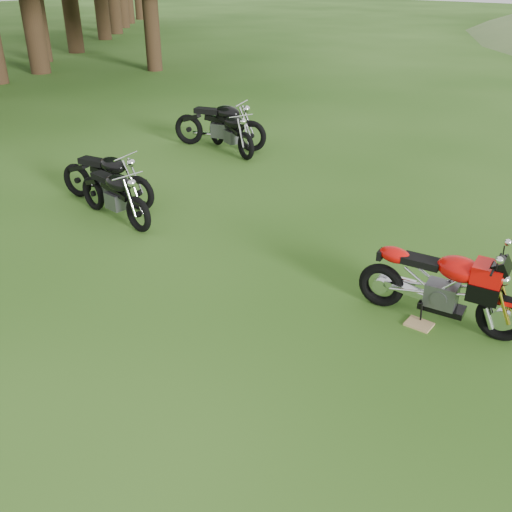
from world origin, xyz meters
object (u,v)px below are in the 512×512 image
Objects in this scene: plywood_board at (419,324)px; vintage_moto_c at (231,130)px; sport_motorcycle at (442,280)px; vintage_moto_b at (106,176)px; vintage_moto_a at (114,193)px; vintage_moto_d at (219,123)px.

vintage_moto_c reaches higher than plywood_board.
sport_motorcycle is 5.66m from vintage_moto_b.
plywood_board is (-0.10, -0.19, -0.52)m from sport_motorcycle.
plywood_board is 0.16× the size of vintage_moto_c.
vintage_moto_a is 0.97× the size of vintage_moto_c.
vintage_moto_a is at bearing -55.56° from vintage_moto_c.
plywood_board is at bearing -48.09° from vintage_moto_d.
vintage_moto_c is 0.86× the size of vintage_moto_d.
vintage_moto_a is (-4.89, -0.32, 0.44)m from plywood_board.
vintage_moto_d is at bearing 114.35° from vintage_moto_a.
vintage_moto_b is at bearing 179.58° from plywood_board.
sport_motorcycle is at bearing 61.82° from plywood_board.
vintage_moto_c is (-5.93, 3.49, 0.45)m from plywood_board.
vintage_moto_a is 0.75m from vintage_moto_b.
vintage_moto_d is at bearing 150.60° from plywood_board.
vintage_moto_c is (-1.04, 3.81, 0.01)m from vintage_moto_a.
plywood_board is 7.27m from vintage_moto_d.
vintage_moto_c is at bearing 109.48° from vintage_moto_a.
vintage_moto_d is at bearing 143.65° from sport_motorcycle.
vintage_moto_d reaches higher than vintage_moto_c.
vintage_moto_c is at bearing 149.55° from plywood_board.
sport_motorcycle is 1.00× the size of vintage_moto_c.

